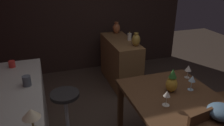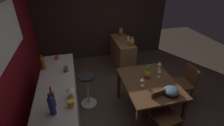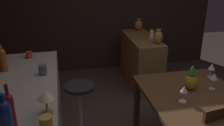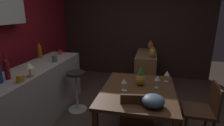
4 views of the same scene
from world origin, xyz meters
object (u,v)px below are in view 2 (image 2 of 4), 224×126
at_px(chair_by_doorway, 184,83).
at_px(wine_bottle_ruby, 52,98).
at_px(chair_near_window, 163,112).
at_px(pillar_candle_tall, 128,39).
at_px(wine_glass_right, 160,63).
at_px(wine_glass_center, 160,71).
at_px(bar_stool, 88,89).
at_px(wine_bottle_cobalt, 51,104).
at_px(dining_table, 149,86).
at_px(cup_mustard, 71,104).
at_px(fruit_bowl, 171,91).
at_px(cup_slate, 66,69).
at_px(wine_glass_left, 143,80).
at_px(pineapple_centerpiece, 148,72).
at_px(vase_brass, 132,42).
at_px(vase_copper, 121,31).
at_px(sideboard_cabinet, 122,54).
at_px(wine_bottle_amber, 43,63).
at_px(cup_red, 57,57).
at_px(counter_lamp, 70,90).

distance_m(chair_by_doorway, wine_bottle_ruby, 2.58).
relative_size(chair_near_window, pillar_candle_tall, 5.67).
distance_m(wine_glass_right, wine_glass_center, 0.30).
relative_size(bar_stool, wine_bottle_cobalt, 2.19).
bearing_deg(dining_table, cup_mustard, 107.85).
xyz_separation_m(cup_mustard, pillar_candle_tall, (2.21, -1.58, -0.06)).
distance_m(wine_glass_right, fruit_bowl, 0.79).
relative_size(wine_glass_right, wine_bottle_ruby, 0.49).
bearing_deg(cup_slate, bar_stool, -87.43).
height_order(dining_table, wine_glass_left, wine_glass_left).
distance_m(pineapple_centerpiece, fruit_bowl, 0.57).
bearing_deg(wine_glass_center, wine_bottle_ruby, 105.05).
bearing_deg(wine_glass_center, wine_glass_right, -28.24).
distance_m(chair_by_doorway, wine_glass_left, 1.11).
bearing_deg(pineapple_centerpiece, wine_glass_center, -100.03).
xyz_separation_m(chair_near_window, vase_brass, (1.94, -0.12, 0.45)).
height_order(wine_glass_right, fruit_bowl, wine_glass_right).
distance_m(fruit_bowl, pillar_candle_tall, 2.16).
bearing_deg(cup_slate, vase_copper, -41.34).
distance_m(chair_near_window, pillar_candle_tall, 2.30).
distance_m(sideboard_cabinet, wine_bottle_cobalt, 2.96).
bearing_deg(cup_mustard, cup_slate, 3.82).
xyz_separation_m(chair_by_doorway, wine_bottle_amber, (0.55, 2.71, 0.55)).
bearing_deg(cup_red, bar_stool, -133.59).
relative_size(sideboard_cabinet, wine_bottle_ruby, 3.31).
height_order(wine_glass_left, cup_mustard, cup_mustard).
distance_m(wine_bottle_cobalt, vase_copper, 3.28).
bearing_deg(wine_bottle_ruby, vase_copper, -33.25).
bearing_deg(wine_glass_center, cup_mustard, 108.78).
height_order(sideboard_cabinet, cup_mustard, cup_mustard).
bearing_deg(sideboard_cabinet, cup_slate, 132.16).
height_order(pillar_candle_tall, vase_brass, vase_brass).
bearing_deg(vase_copper, wine_bottle_ruby, 146.75).
xyz_separation_m(bar_stool, wine_bottle_ruby, (-0.88, 0.52, 0.65)).
xyz_separation_m(chair_by_doorway, wine_bottle_cobalt, (-0.63, 2.48, 0.57)).
distance_m(bar_stool, wine_bottle_cobalt, 1.32).
bearing_deg(wine_glass_right, chair_near_window, 158.35).
height_order(fruit_bowl, counter_lamp, counter_lamp).
height_order(bar_stool, vase_copper, vase_copper).
bearing_deg(cup_mustard, chair_by_doorway, -76.31).
height_order(bar_stool, cup_slate, cup_slate).
height_order(wine_glass_center, cup_mustard, cup_mustard).
relative_size(bar_stool, cup_red, 6.66).
bearing_deg(dining_table, wine_bottle_amber, 70.75).
relative_size(wine_glass_right, cup_mustard, 1.31).
distance_m(wine_glass_left, wine_glass_right, 0.71).
distance_m(wine_bottle_ruby, cup_mustard, 0.25).
xyz_separation_m(dining_table, pineapple_centerpiece, (0.15, -0.02, 0.20)).
height_order(fruit_bowl, wine_bottle_cobalt, wine_bottle_cobalt).
distance_m(pineapple_centerpiece, wine_bottle_cobalt, 1.79).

